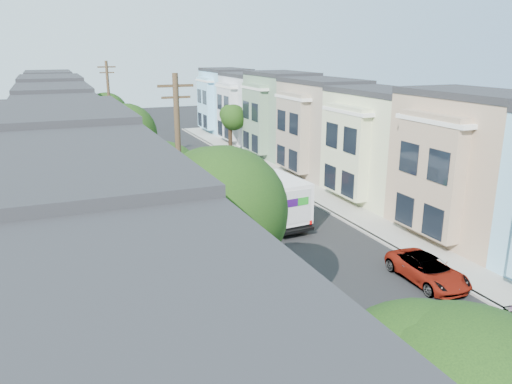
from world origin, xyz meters
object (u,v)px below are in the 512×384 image
(parked_right_c, at_px, (272,180))
(parked_right_d, at_px, (227,155))
(tree_b, at_px, (220,212))
(tree_e, at_px, (106,114))
(tree_c, at_px, (163,180))
(tree_d, at_px, (125,135))
(lead_sedan, at_px, (228,173))
(parked_left_c, at_px, (221,281))
(utility_pole_near, at_px, (180,184))
(utility_pole_far, at_px, (110,116))
(fedex_truck, at_px, (269,196))
(parked_left_d, at_px, (161,204))
(parked_right_b, at_px, (428,270))
(tree_far_r, at_px, (233,118))

(parked_right_c, relative_size, parked_right_d, 1.22)
(tree_b, distance_m, tree_e, 36.09)
(tree_c, relative_size, tree_e, 0.92)
(tree_c, relative_size, tree_d, 0.90)
(lead_sedan, xyz_separation_m, parked_left_c, (-7.39, -19.95, -0.04))
(utility_pole_near, distance_m, utility_pole_far, 26.00)
(fedex_truck, relative_size, parked_left_d, 1.67)
(utility_pole_near, xyz_separation_m, parked_right_d, (11.20, 25.60, -4.50))
(tree_c, xyz_separation_m, parked_left_d, (1.40, 7.71, -3.77))
(tree_b, relative_size, parked_right_c, 1.49)
(parked_left_c, bearing_deg, fedex_truck, 49.64)
(utility_pole_far, height_order, fedex_truck, utility_pole_far)
(tree_c, xyz_separation_m, lead_sedan, (8.79, 14.48, -3.69))
(tree_e, relative_size, parked_right_b, 1.52)
(tree_d, height_order, lead_sedan, tree_d)
(tree_e, height_order, parked_right_d, tree_e)
(tree_b, bearing_deg, utility_pole_far, 90.00)
(lead_sedan, bearing_deg, tree_b, -101.82)
(utility_pole_far, relative_size, lead_sedan, 2.42)
(tree_e, relative_size, lead_sedan, 1.70)
(tree_e, xyz_separation_m, parked_left_d, (1.40, -18.63, -4.23))
(tree_c, bearing_deg, parked_right_d, 62.76)
(tree_e, distance_m, parked_right_b, 36.55)
(tree_b, bearing_deg, tree_c, 90.00)
(utility_pole_near, relative_size, parked_right_b, 2.16)
(tree_d, xyz_separation_m, parked_left_d, (1.40, -5.43, -4.23))
(fedex_truck, height_order, parked_left_c, fedex_truck)
(tree_d, height_order, parked_right_b, tree_d)
(tree_b, xyz_separation_m, parked_left_c, (1.40, 4.29, -4.91))
(tree_b, bearing_deg, fedex_truck, 59.09)
(parked_right_b, relative_size, parked_right_c, 0.87)
(fedex_truck, xyz_separation_m, parked_right_b, (3.58, -11.17, -1.18))
(tree_b, distance_m, parked_right_d, 33.80)
(utility_pole_near, height_order, parked_left_c, utility_pole_near)
(utility_pole_far, bearing_deg, parked_right_d, -2.04)
(tree_far_r, relative_size, lead_sedan, 1.30)
(tree_c, relative_size, parked_left_c, 1.66)
(tree_d, distance_m, tree_e, 13.20)
(tree_d, height_order, tree_e, tree_d)
(utility_pole_far, height_order, parked_right_d, utility_pole_far)
(lead_sedan, relative_size, parked_left_d, 1.01)
(parked_right_b, bearing_deg, lead_sedan, 97.31)
(parked_right_d, bearing_deg, tree_e, 159.09)
(tree_far_r, bearing_deg, utility_pole_near, -114.30)
(utility_pole_near, height_order, parked_right_c, utility_pole_near)
(tree_e, xyz_separation_m, parked_right_b, (11.20, -34.53, -4.20))
(lead_sedan, distance_m, parked_left_d, 10.03)
(tree_c, xyz_separation_m, parked_left_c, (1.40, -5.46, -3.73))
(tree_c, bearing_deg, tree_e, 90.00)
(tree_d, distance_m, parked_right_d, 14.74)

